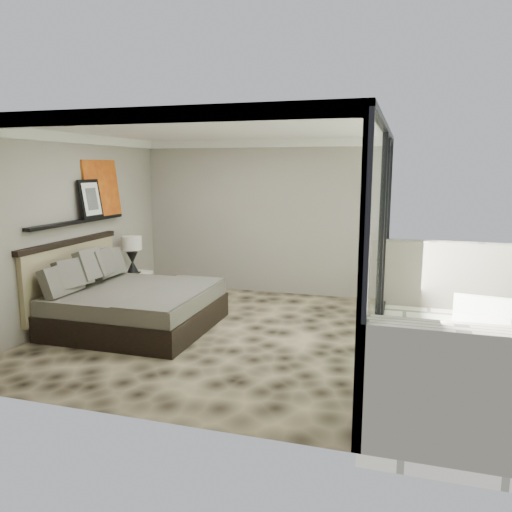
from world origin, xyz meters
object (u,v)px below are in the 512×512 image
(nightstand, at_px, (135,288))
(lounger, at_px, (479,339))
(bed, at_px, (130,304))
(table_lamp, at_px, (132,249))

(nightstand, xyz_separation_m, lounger, (5.41, -0.96, -0.05))
(nightstand, bearing_deg, lounger, -13.79)
(bed, xyz_separation_m, lounger, (4.74, 0.33, -0.17))
(nightstand, distance_m, lounger, 5.49)
(bed, height_order, table_lamp, bed)
(table_lamp, bearing_deg, nightstand, 15.10)
(nightstand, xyz_separation_m, table_lamp, (-0.03, -0.01, 0.69))
(bed, height_order, nightstand, bed)
(bed, relative_size, table_lamp, 3.44)
(bed, bearing_deg, lounger, 4.02)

